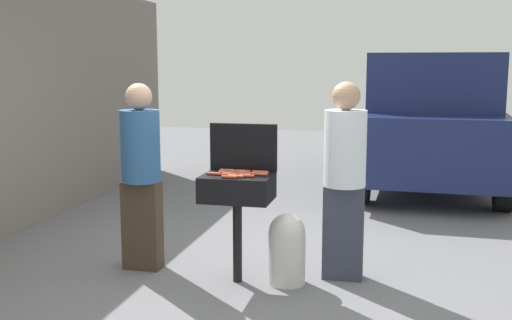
{
  "coord_description": "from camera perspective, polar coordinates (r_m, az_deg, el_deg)",
  "views": [
    {
      "loc": [
        1.39,
        -5.24,
        1.9
      ],
      "look_at": [
        0.09,
        0.31,
        1.0
      ],
      "focal_mm": 43.78,
      "sensor_mm": 36.0,
      "label": 1
    }
  ],
  "objects": [
    {
      "name": "hot_dog_11",
      "position": [
        5.4,
        0.34,
        -1.1
      ],
      "size": [
        0.13,
        0.03,
        0.03
      ],
      "primitive_type": "cylinder",
      "rotation": [
        0.0,
        1.57,
        0.02
      ],
      "color": "#AD4228",
      "rests_on": "bbq_grill"
    },
    {
      "name": "ground_plane",
      "position": [
        5.75,
        -1.61,
        -10.35
      ],
      "size": [
        24.0,
        24.0,
        0.0
      ],
      "primitive_type": "plane",
      "color": "slate"
    },
    {
      "name": "hot_dog_4",
      "position": [
        5.19,
        -1.87,
        -1.5
      ],
      "size": [
        0.13,
        0.04,
        0.03
      ],
      "primitive_type": "cylinder",
      "rotation": [
        0.0,
        1.57,
        -0.08
      ],
      "color": "#C6593D",
      "rests_on": "bbq_grill"
    },
    {
      "name": "hot_dog_13",
      "position": [
        5.33,
        -1.82,
        -1.23
      ],
      "size": [
        0.13,
        0.03,
        0.03
      ],
      "primitive_type": "cylinder",
      "rotation": [
        0.0,
        1.57,
        0.03
      ],
      "color": "#AD4228",
      "rests_on": "bbq_grill"
    },
    {
      "name": "propane_tank",
      "position": [
        5.42,
        2.84,
        -7.99
      ],
      "size": [
        0.32,
        0.32,
        0.62
      ],
      "color": "silver",
      "rests_on": "ground"
    },
    {
      "name": "house_wall_side",
      "position": [
        7.57,
        -21.23,
        4.92
      ],
      "size": [
        0.24,
        8.0,
        2.89
      ],
      "primitive_type": "cube",
      "color": "slate",
      "rests_on": "ground"
    },
    {
      "name": "grill_lid_open",
      "position": [
        5.49,
        -1.16,
        1.16
      ],
      "size": [
        0.6,
        0.05,
        0.42
      ],
      "primitive_type": "cube",
      "color": "black",
      "rests_on": "bbq_grill"
    },
    {
      "name": "hot_dog_9",
      "position": [
        5.36,
        0.47,
        -1.16
      ],
      "size": [
        0.13,
        0.03,
        0.03
      ],
      "primitive_type": "cylinder",
      "rotation": [
        0.0,
        1.57,
        0.01
      ],
      "color": "#B74C33",
      "rests_on": "bbq_grill"
    },
    {
      "name": "hot_dog_8",
      "position": [
        5.48,
        -2.64,
        -0.95
      ],
      "size": [
        0.13,
        0.03,
        0.03
      ],
      "primitive_type": "cylinder",
      "rotation": [
        0.0,
        1.57,
        0.02
      ],
      "color": "#C6593D",
      "rests_on": "bbq_grill"
    },
    {
      "name": "hot_dog_0",
      "position": [
        5.34,
        -0.84,
        -1.21
      ],
      "size": [
        0.13,
        0.04,
        0.03
      ],
      "primitive_type": "cylinder",
      "rotation": [
        0.0,
        1.57,
        -0.08
      ],
      "color": "#C6593D",
      "rests_on": "bbq_grill"
    },
    {
      "name": "hot_dog_12",
      "position": [
        5.29,
        0.36,
        -1.3
      ],
      "size": [
        0.13,
        0.03,
        0.03
      ],
      "primitive_type": "cylinder",
      "rotation": [
        0.0,
        1.57,
        -0.05
      ],
      "color": "#C6593D",
      "rests_on": "bbq_grill"
    },
    {
      "name": "hot_dog_15",
      "position": [
        5.32,
        -3.88,
        -1.26
      ],
      "size": [
        0.13,
        0.04,
        0.03
      ],
      "primitive_type": "cylinder",
      "rotation": [
        0.0,
        1.57,
        -0.09
      ],
      "color": "#B74C33",
      "rests_on": "bbq_grill"
    },
    {
      "name": "hot_dog_3",
      "position": [
        5.43,
        -1.18,
        -1.03
      ],
      "size": [
        0.13,
        0.04,
        0.03
      ],
      "primitive_type": "cylinder",
      "rotation": [
        0.0,
        1.57,
        -0.09
      ],
      "color": "#B74C33",
      "rests_on": "bbq_grill"
    },
    {
      "name": "hot_dog_10",
      "position": [
        5.31,
        -2.44,
        -1.27
      ],
      "size": [
        0.13,
        0.03,
        0.03
      ],
      "primitive_type": "cylinder",
      "rotation": [
        0.0,
        1.57,
        0.02
      ],
      "color": "#AD4228",
      "rests_on": "bbq_grill"
    },
    {
      "name": "hot_dog_7",
      "position": [
        5.21,
        -0.86,
        -1.47
      ],
      "size": [
        0.13,
        0.04,
        0.03
      ],
      "primitive_type": "cylinder",
      "rotation": [
        0.0,
        1.57,
        0.11
      ],
      "color": "#B74C33",
      "rests_on": "bbq_grill"
    },
    {
      "name": "person_left",
      "position": [
        5.76,
        -10.48,
        -0.88
      ],
      "size": [
        0.36,
        0.36,
        1.71
      ],
      "rotation": [
        0.0,
        0.0,
        0.19
      ],
      "color": "#3F3323",
      "rests_on": "ground"
    },
    {
      "name": "hot_dog_1",
      "position": [
        5.26,
        -2.47,
        -1.38
      ],
      "size": [
        0.13,
        0.04,
        0.03
      ],
      "primitive_type": "cylinder",
      "rotation": [
        0.0,
        1.57,
        0.07
      ],
      "color": "#AD4228",
      "rests_on": "bbq_grill"
    },
    {
      "name": "hot_dog_2",
      "position": [
        5.39,
        -2.76,
        -1.12
      ],
      "size": [
        0.13,
        0.04,
        0.03
      ],
      "primitive_type": "cylinder",
      "rotation": [
        0.0,
        1.57,
        0.11
      ],
      "color": "#B74C33",
      "rests_on": "bbq_grill"
    },
    {
      "name": "parked_minivan",
      "position": [
        9.91,
        15.78,
        3.56
      ],
      "size": [
        2.15,
        4.46,
        2.02
      ],
      "rotation": [
        0.0,
        0.0,
        3.11
      ],
      "color": "navy",
      "rests_on": "ground"
    },
    {
      "name": "hot_dog_6",
      "position": [
        5.41,
        -1.6,
        -1.08
      ],
      "size": [
        0.13,
        0.03,
        0.03
      ],
      "primitive_type": "cylinder",
      "rotation": [
        0.0,
        1.57,
        -0.06
      ],
      "color": "#B74C33",
      "rests_on": "bbq_grill"
    },
    {
      "name": "person_right",
      "position": [
        5.45,
        8.09,
        -1.24
      ],
      "size": [
        0.36,
        0.36,
        1.74
      ],
      "rotation": [
        0.0,
        0.0,
        3.43
      ],
      "color": "#333847",
      "rests_on": "ground"
    },
    {
      "name": "bbq_grill",
      "position": [
        5.35,
        -1.73,
        -2.92
      ],
      "size": [
        0.6,
        0.44,
        0.94
      ],
      "color": "black",
      "rests_on": "ground"
    },
    {
      "name": "hot_dog_14",
      "position": [
        5.16,
        -2.45,
        -1.56
      ],
      "size": [
        0.13,
        0.03,
        0.03
      ],
      "primitive_type": "cylinder",
      "rotation": [
        0.0,
        1.57,
        -0.0
      ],
      "color": "#AD4228",
      "rests_on": "bbq_grill"
    },
    {
      "name": "hot_dog_5",
      "position": [
        5.27,
        -1.2,
        -1.34
      ],
      "size": [
        0.13,
        0.03,
        0.03
      ],
      "primitive_type": "cylinder",
      "rotation": [
        0.0,
        1.57,
        0.0
      ],
      "color": "#B74C33",
      "rests_on": "bbq_grill"
    }
  ]
}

